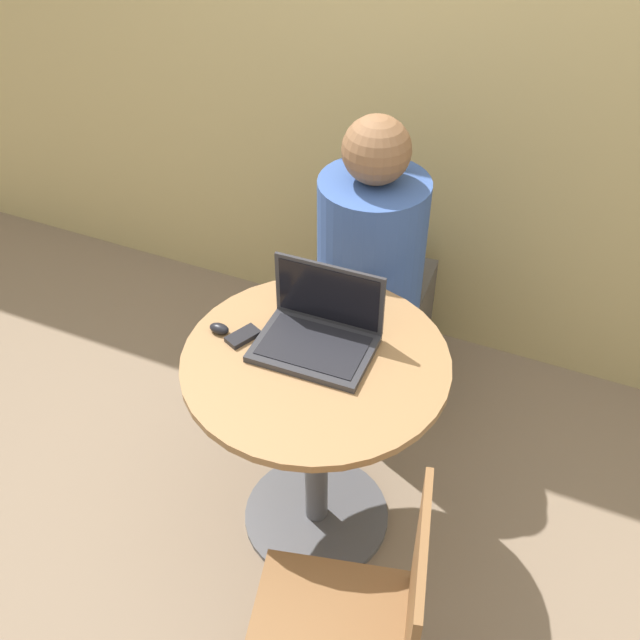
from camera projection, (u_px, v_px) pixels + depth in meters
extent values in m
plane|color=#7F6B56|center=(317.00, 516.00, 2.59)|extent=(12.00, 12.00, 0.00)
cube|color=tan|center=(449.00, 33.00, 2.52)|extent=(7.00, 0.05, 2.60)
cylinder|color=#4C4C51|center=(316.00, 514.00, 2.59)|extent=(0.49, 0.49, 0.02)
cylinder|color=#4C4C51|center=(316.00, 446.00, 2.35)|extent=(0.08, 0.08, 0.71)
cylinder|color=olive|center=(316.00, 362.00, 2.11)|extent=(0.77, 0.77, 0.02)
cube|color=#2D2D33|center=(314.00, 348.00, 2.12)|extent=(0.34, 0.24, 0.02)
cube|color=black|center=(314.00, 346.00, 2.11)|extent=(0.30, 0.19, 0.00)
cube|color=#2D2D33|center=(329.00, 294.00, 2.13)|extent=(0.33, 0.02, 0.20)
cube|color=black|center=(328.00, 295.00, 2.12)|extent=(0.30, 0.01, 0.18)
cube|color=black|center=(243.00, 336.00, 2.16)|extent=(0.09, 0.11, 0.02)
ellipsoid|color=black|center=(219.00, 329.00, 2.18)|extent=(0.06, 0.04, 0.03)
cylinder|color=brown|center=(277.00, 601.00, 2.13)|extent=(0.04, 0.04, 0.42)
cylinder|color=brown|center=(402.00, 621.00, 2.09)|extent=(0.04, 0.04, 0.42)
cube|color=brown|center=(330.00, 634.00, 1.83)|extent=(0.48, 0.48, 0.02)
cube|color=brown|center=(415.00, 597.00, 1.66)|extent=(0.11, 0.36, 0.45)
cube|color=#4C4742|center=(375.00, 335.00, 2.96)|extent=(0.39, 0.54, 0.46)
cylinder|color=#38569E|center=(371.00, 250.00, 2.55)|extent=(0.37, 0.37, 0.53)
sphere|color=brown|center=(377.00, 150.00, 2.30)|extent=(0.22, 0.22, 0.22)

